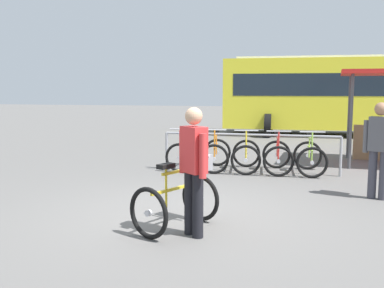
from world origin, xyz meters
TOP-DOWN VIEW (x-y plane):
  - ground_plane at (0.00, 0.00)m, footprint 80.00×80.00m
  - bike_rack_rail at (0.69, 3.49)m, footprint 3.91×0.12m
  - racked_bike_blue at (-0.81, 3.69)m, footprint 0.75×1.14m
  - racked_bike_orange at (-0.11, 3.68)m, footprint 0.76×1.15m
  - racked_bike_yellow at (0.59, 3.67)m, footprint 0.75×1.14m
  - racked_bike_red at (1.29, 3.66)m, footprint 0.73×1.13m
  - racked_bike_lime at (1.99, 3.65)m, footprint 0.72×1.13m
  - featured_bicycle at (0.15, -0.65)m, footprint 1.09×1.26m
  - person_with_featured_bike at (0.37, -0.97)m, footprint 0.41×0.40m
  - pedestrian_with_backpack at (3.03, 1.58)m, footprint 0.49×0.42m
  - bus_distant at (3.96, 12.19)m, footprint 10.02×3.47m

SIDE VIEW (x-z plane):
  - ground_plane at x=0.00m, z-range 0.00..0.00m
  - racked_bike_blue at x=-0.81m, z-range -0.12..0.85m
  - racked_bike_yellow at x=0.59m, z-range -0.12..0.85m
  - racked_bike_lime at x=1.99m, z-range -0.12..0.85m
  - racked_bike_orange at x=-0.11m, z-range -0.12..0.85m
  - racked_bike_red at x=1.29m, z-range -0.12..0.85m
  - featured_bicycle at x=0.15m, z-range -0.06..1.03m
  - bike_rack_rail at x=0.69m, z-range 0.25..1.12m
  - person_with_featured_bike at x=0.37m, z-range 0.09..1.73m
  - pedestrian_with_backpack at x=3.03m, z-range 0.12..1.76m
  - bus_distant at x=3.96m, z-range 0.20..3.28m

